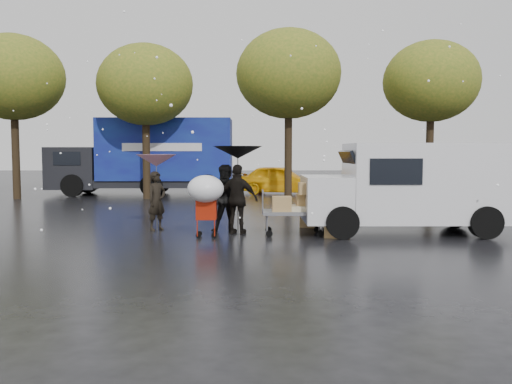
{
  "coord_description": "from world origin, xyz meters",
  "views": [
    {
      "loc": [
        0.94,
        -12.94,
        2.0
      ],
      "look_at": [
        1.06,
        1.0,
        0.96
      ],
      "focal_mm": 38.0,
      "sensor_mm": 36.0,
      "label": 1
    }
  ],
  "objects_px": {
    "person_pink": "(157,201)",
    "blue_truck": "(149,157)",
    "shopping_cart": "(206,192)",
    "yellow_taxi": "(280,180)",
    "person_black": "(238,199)",
    "vendor_cart": "(297,205)",
    "white_van": "(410,186)"
  },
  "relations": [
    {
      "from": "yellow_taxi",
      "to": "person_black",
      "type": "bearing_deg",
      "value": -174.41
    },
    {
      "from": "vendor_cart",
      "to": "white_van",
      "type": "distance_m",
      "value": 2.85
    },
    {
      "from": "white_van",
      "to": "yellow_taxi",
      "type": "height_order",
      "value": "white_van"
    },
    {
      "from": "person_black",
      "to": "vendor_cart",
      "type": "bearing_deg",
      "value": -168.96
    },
    {
      "from": "vendor_cart",
      "to": "white_van",
      "type": "xyz_separation_m",
      "value": [
        2.8,
        0.34,
        0.43
      ]
    },
    {
      "from": "blue_truck",
      "to": "yellow_taxi",
      "type": "distance_m",
      "value": 6.18
    },
    {
      "from": "person_pink",
      "to": "vendor_cart",
      "type": "distance_m",
      "value": 3.61
    },
    {
      "from": "person_black",
      "to": "white_van",
      "type": "height_order",
      "value": "white_van"
    },
    {
      "from": "blue_truck",
      "to": "yellow_taxi",
      "type": "bearing_deg",
      "value": 1.88
    },
    {
      "from": "person_pink",
      "to": "yellow_taxi",
      "type": "xyz_separation_m",
      "value": [
        3.73,
        11.6,
        -0.07
      ]
    },
    {
      "from": "person_pink",
      "to": "person_black",
      "type": "xyz_separation_m",
      "value": [
        2.08,
        -0.66,
        0.1
      ]
    },
    {
      "from": "shopping_cart",
      "to": "white_van",
      "type": "xyz_separation_m",
      "value": [
        4.95,
        0.82,
        0.1
      ]
    },
    {
      "from": "shopping_cart",
      "to": "yellow_taxi",
      "type": "height_order",
      "value": "shopping_cart"
    },
    {
      "from": "vendor_cart",
      "to": "yellow_taxi",
      "type": "xyz_separation_m",
      "value": [
        0.22,
        12.43,
        -0.04
      ]
    },
    {
      "from": "shopping_cart",
      "to": "white_van",
      "type": "distance_m",
      "value": 5.02
    },
    {
      "from": "white_van",
      "to": "yellow_taxi",
      "type": "relative_size",
      "value": 1.22
    },
    {
      "from": "shopping_cart",
      "to": "person_pink",
      "type": "bearing_deg",
      "value": 136.22
    },
    {
      "from": "person_pink",
      "to": "shopping_cart",
      "type": "xyz_separation_m",
      "value": [
        1.36,
        -1.3,
        0.31
      ]
    },
    {
      "from": "person_pink",
      "to": "person_black",
      "type": "height_order",
      "value": "person_black"
    },
    {
      "from": "person_pink",
      "to": "blue_truck",
      "type": "relative_size",
      "value": 0.18
    },
    {
      "from": "person_pink",
      "to": "person_black",
      "type": "relative_size",
      "value": 0.89
    },
    {
      "from": "person_pink",
      "to": "blue_truck",
      "type": "xyz_separation_m",
      "value": [
        -2.36,
        11.4,
        1.01
      ]
    },
    {
      "from": "person_black",
      "to": "shopping_cart",
      "type": "bearing_deg",
      "value": 59.61
    },
    {
      "from": "white_van",
      "to": "blue_truck",
      "type": "bearing_deg",
      "value": 126.09
    },
    {
      "from": "white_van",
      "to": "blue_truck",
      "type": "height_order",
      "value": "blue_truck"
    },
    {
      "from": "person_pink",
      "to": "blue_truck",
      "type": "distance_m",
      "value": 11.68
    },
    {
      "from": "shopping_cart",
      "to": "yellow_taxi",
      "type": "xyz_separation_m",
      "value": [
        2.37,
        12.9,
        -0.38
      ]
    },
    {
      "from": "white_van",
      "to": "yellow_taxi",
      "type": "distance_m",
      "value": 12.36
    },
    {
      "from": "vendor_cart",
      "to": "blue_truck",
      "type": "height_order",
      "value": "blue_truck"
    },
    {
      "from": "white_van",
      "to": "person_pink",
      "type": "bearing_deg",
      "value": 175.62
    },
    {
      "from": "vendor_cart",
      "to": "yellow_taxi",
      "type": "bearing_deg",
      "value": 88.98
    },
    {
      "from": "shopping_cart",
      "to": "blue_truck",
      "type": "height_order",
      "value": "blue_truck"
    }
  ]
}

